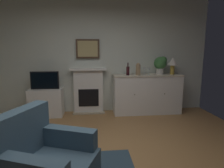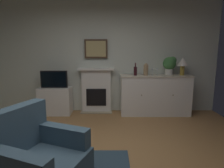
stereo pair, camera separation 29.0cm
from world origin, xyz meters
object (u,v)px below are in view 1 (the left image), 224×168
at_px(wine_bottle, 128,71).
at_px(vase_decorative, 138,69).
at_px(wine_glass_left, 144,70).
at_px(wine_glass_center, 149,70).
at_px(tv_cabinet, 46,102).
at_px(framed_picture, 88,49).
at_px(fireplace_unit, 89,91).
at_px(table_lamp, 173,63).
at_px(potted_plant_small, 161,64).
at_px(tv_set, 45,80).
at_px(armchair, 45,164).
at_px(sideboard_cabinet, 147,94).

relative_size(wine_bottle, vase_decorative, 1.03).
bearing_deg(wine_glass_left, wine_glass_center, 1.18).
bearing_deg(tv_cabinet, framed_picture, 12.01).
relative_size(fireplace_unit, table_lamp, 2.75).
xyz_separation_m(framed_picture, potted_plant_small, (1.74, -0.18, -0.35)).
distance_m(fireplace_unit, framed_picture, 1.01).
distance_m(wine_glass_center, tv_cabinet, 2.52).
bearing_deg(tv_cabinet, wine_glass_left, -0.72).
relative_size(fireplace_unit, potted_plant_small, 2.56).
distance_m(framed_picture, tv_cabinet, 1.58).
relative_size(wine_bottle, tv_set, 0.47).
relative_size(tv_cabinet, potted_plant_small, 1.74).
relative_size(tv_cabinet, armchair, 0.73).
bearing_deg(fireplace_unit, table_lamp, -5.01).
bearing_deg(wine_glass_left, tv_cabinet, 179.28).
distance_m(wine_bottle, tv_cabinet, 2.03).
bearing_deg(table_lamp, tv_set, -179.84).
xyz_separation_m(wine_glass_left, potted_plant_small, (0.41, 0.06, 0.13)).
height_order(fireplace_unit, potted_plant_small, potted_plant_small).
xyz_separation_m(sideboard_cabinet, tv_cabinet, (-2.38, 0.02, -0.15)).
bearing_deg(tv_set, wine_bottle, -1.20).
height_order(table_lamp, tv_set, table_lamp).
distance_m(potted_plant_small, armchair, 3.48).
distance_m(wine_glass_center, vase_decorative, 0.27).
xyz_separation_m(fireplace_unit, table_lamp, (2.02, -0.18, 0.68)).
relative_size(wine_glass_left, vase_decorative, 0.59).
distance_m(tv_set, armchair, 2.68).
bearing_deg(wine_glass_center, potted_plant_small, 10.67).
relative_size(table_lamp, armchair, 0.39).
distance_m(table_lamp, tv_set, 3.02).
relative_size(sideboard_cabinet, wine_glass_left, 9.98).
xyz_separation_m(wine_glass_center, tv_set, (-2.41, 0.00, -0.22)).
height_order(wine_glass_center, potted_plant_small, potted_plant_small).
relative_size(fireplace_unit, armchair, 1.07).
relative_size(framed_picture, wine_glass_center, 3.33).
xyz_separation_m(sideboard_cabinet, potted_plant_small, (0.33, 0.05, 0.73)).
bearing_deg(tv_set, potted_plant_small, 1.13).
bearing_deg(potted_plant_small, framed_picture, 174.19).
bearing_deg(potted_plant_small, sideboard_cabinet, -172.24).
bearing_deg(tv_set, fireplace_unit, 10.77).
distance_m(tv_cabinet, armchair, 2.66).
bearing_deg(framed_picture, sideboard_cabinet, -8.98).
relative_size(tv_set, potted_plant_small, 1.44).
xyz_separation_m(wine_glass_left, tv_set, (-2.30, 0.01, -0.22)).
height_order(vase_decorative, tv_set, vase_decorative).
xyz_separation_m(vase_decorative, tv_cabinet, (-2.14, 0.06, -0.76)).
bearing_deg(tv_set, vase_decorative, -1.12).
xyz_separation_m(sideboard_cabinet, armchair, (-1.80, -2.58, -0.09)).
bearing_deg(sideboard_cabinet, armchair, -124.96).
bearing_deg(vase_decorative, table_lamp, 3.34).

